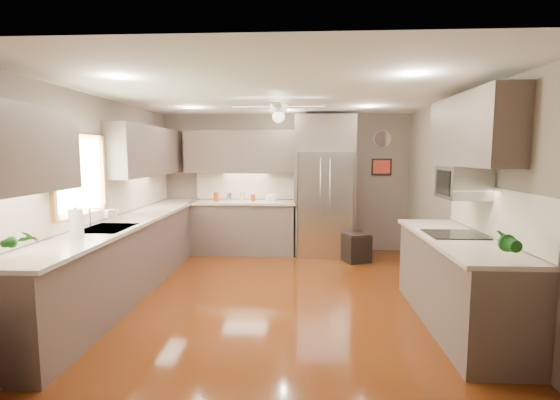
# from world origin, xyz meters

# --- Properties ---
(floor) EXTENTS (5.00, 5.00, 0.00)m
(floor) POSITION_xyz_m (0.00, 0.00, 0.00)
(floor) COLOR #522B0B
(floor) RESTS_ON ground
(ceiling) EXTENTS (5.00, 5.00, 0.00)m
(ceiling) POSITION_xyz_m (0.00, 0.00, 2.50)
(ceiling) COLOR white
(ceiling) RESTS_ON ground
(wall_back) EXTENTS (4.50, 0.00, 4.50)m
(wall_back) POSITION_xyz_m (0.00, 2.50, 1.25)
(wall_back) COLOR #66594E
(wall_back) RESTS_ON ground
(wall_front) EXTENTS (4.50, 0.00, 4.50)m
(wall_front) POSITION_xyz_m (0.00, -2.50, 1.25)
(wall_front) COLOR #66594E
(wall_front) RESTS_ON ground
(wall_left) EXTENTS (0.00, 5.00, 5.00)m
(wall_left) POSITION_xyz_m (-2.25, 0.00, 1.25)
(wall_left) COLOR #66594E
(wall_left) RESTS_ON ground
(wall_right) EXTENTS (0.00, 5.00, 5.00)m
(wall_right) POSITION_xyz_m (2.25, 0.00, 1.25)
(wall_right) COLOR #66594E
(wall_right) RESTS_ON ground
(canister_a) EXTENTS (0.11, 0.11, 0.15)m
(canister_a) POSITION_xyz_m (-1.24, 2.22, 1.02)
(canister_a) COLOR #963410
(canister_a) RESTS_ON back_run
(canister_b) EXTENTS (0.12, 0.12, 0.15)m
(canister_b) POSITION_xyz_m (-1.00, 2.21, 1.01)
(canister_b) COLOR silver
(canister_b) RESTS_ON back_run
(canister_c) EXTENTS (0.11, 0.11, 0.16)m
(canister_c) POSITION_xyz_m (-0.76, 2.24, 1.03)
(canister_c) COLOR #BAAE8B
(canister_c) RESTS_ON back_run
(canister_d) EXTENTS (0.10, 0.10, 0.13)m
(canister_d) POSITION_xyz_m (-0.57, 2.20, 1.00)
(canister_d) COLOR #963410
(canister_d) RESTS_ON back_run
(soap_bottle) EXTENTS (0.13, 0.13, 0.21)m
(soap_bottle) POSITION_xyz_m (-2.08, -0.07, 1.05)
(soap_bottle) COLOR white
(soap_bottle) RESTS_ON left_run
(potted_plant_left) EXTENTS (0.19, 0.15, 0.31)m
(potted_plant_left) POSITION_xyz_m (-1.96, -1.87, 1.09)
(potted_plant_left) COLOR #195819
(potted_plant_left) RESTS_ON left_run
(potted_plant_right) EXTENTS (0.18, 0.15, 0.32)m
(potted_plant_right) POSITION_xyz_m (1.91, -1.77, 1.10)
(potted_plant_right) COLOR #195819
(potted_plant_right) RESTS_ON right_run
(bowl) EXTENTS (0.24, 0.24, 0.06)m
(bowl) POSITION_xyz_m (-0.23, 2.16, 0.97)
(bowl) COLOR #BAAE8B
(bowl) RESTS_ON back_run
(left_run) EXTENTS (0.65, 4.70, 1.45)m
(left_run) POSITION_xyz_m (-1.95, 0.15, 0.48)
(left_run) COLOR brown
(left_run) RESTS_ON ground
(back_run) EXTENTS (1.85, 0.65, 1.45)m
(back_run) POSITION_xyz_m (-0.72, 2.20, 0.48)
(back_run) COLOR brown
(back_run) RESTS_ON ground
(uppers) EXTENTS (4.50, 4.70, 0.95)m
(uppers) POSITION_xyz_m (-0.74, 0.71, 1.87)
(uppers) COLOR brown
(uppers) RESTS_ON wall_left
(window) EXTENTS (0.05, 1.12, 0.92)m
(window) POSITION_xyz_m (-2.22, -0.50, 1.55)
(window) COLOR #BFF2B2
(window) RESTS_ON wall_left
(sink) EXTENTS (0.50, 0.70, 0.32)m
(sink) POSITION_xyz_m (-1.93, -0.50, 0.91)
(sink) COLOR silver
(sink) RESTS_ON left_run
(refrigerator) EXTENTS (1.06, 0.75, 2.45)m
(refrigerator) POSITION_xyz_m (0.70, 2.16, 1.19)
(refrigerator) COLOR silver
(refrigerator) RESTS_ON ground
(right_run) EXTENTS (0.70, 2.20, 1.45)m
(right_run) POSITION_xyz_m (1.93, -0.80, 0.48)
(right_run) COLOR brown
(right_run) RESTS_ON ground
(microwave) EXTENTS (0.43, 0.55, 0.34)m
(microwave) POSITION_xyz_m (2.03, -0.55, 1.48)
(microwave) COLOR silver
(microwave) RESTS_ON wall_right
(ceiling_fan) EXTENTS (1.18, 1.18, 0.32)m
(ceiling_fan) POSITION_xyz_m (-0.00, 0.30, 2.33)
(ceiling_fan) COLOR white
(ceiling_fan) RESTS_ON ceiling
(recessed_lights) EXTENTS (2.84, 3.14, 0.01)m
(recessed_lights) POSITION_xyz_m (-0.04, 0.40, 2.49)
(recessed_lights) COLOR white
(recessed_lights) RESTS_ON ceiling
(wall_clock) EXTENTS (0.30, 0.03, 0.30)m
(wall_clock) POSITION_xyz_m (1.75, 2.48, 2.05)
(wall_clock) COLOR white
(wall_clock) RESTS_ON wall_back
(framed_print) EXTENTS (0.36, 0.03, 0.30)m
(framed_print) POSITION_xyz_m (1.75, 2.48, 1.55)
(framed_print) COLOR black
(framed_print) RESTS_ON wall_back
(stool) EXTENTS (0.51, 0.51, 0.47)m
(stool) POSITION_xyz_m (1.21, 1.69, 0.24)
(stool) COLOR black
(stool) RESTS_ON ground
(paper_towel) EXTENTS (0.13, 0.13, 0.34)m
(paper_towel) POSITION_xyz_m (-1.96, -1.08, 1.08)
(paper_towel) COLOR white
(paper_towel) RESTS_ON left_run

